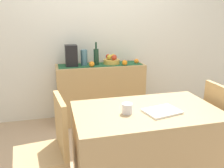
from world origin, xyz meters
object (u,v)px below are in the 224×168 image
coffee_maker (71,56)px  open_book (162,111)px  fruit_bowl (112,62)px  ceramic_vase (84,58)px  wine_bottle (96,56)px  sideboard_console (101,93)px  coffee_cup (127,108)px  dining_table (145,148)px

coffee_maker → open_book: bearing=-69.3°
fruit_bowl → open_book: size_ratio=0.82×
fruit_bowl → coffee_maker: size_ratio=0.79×
coffee_maker → ceramic_vase: bearing=0.0°
wine_bottle → open_book: bearing=-81.0°
sideboard_console → coffee_cup: bearing=-93.4°
wine_bottle → dining_table: bearing=-84.2°
ceramic_vase → open_book: (0.42, -1.59, -0.20)m
fruit_bowl → ceramic_vase: ceramic_vase is taller
ceramic_vase → open_book: ceramic_vase is taller
wine_bottle → ceramic_vase: size_ratio=1.46×
sideboard_console → wine_bottle: bearing=180.0°
wine_bottle → coffee_maker: 0.35m
fruit_bowl → wine_bottle: bearing=180.0°
sideboard_console → coffee_cup: 1.58m
dining_table → open_book: bearing=-41.1°
fruit_bowl → wine_bottle: size_ratio=0.72×
ceramic_vase → dining_table: 1.64m
sideboard_console → coffee_cup: (-0.09, -1.53, 0.36)m
sideboard_console → ceramic_vase: (-0.23, 0.00, 0.53)m
sideboard_console → coffee_maker: (-0.40, 0.00, 0.56)m
coffee_maker → open_book: (0.60, -1.59, -0.23)m
ceramic_vase → coffee_cup: size_ratio=2.54×
open_book → coffee_cup: coffee_cup is taller
dining_table → open_book: open_book is taller
wine_bottle → ceramic_vase: wine_bottle is taller
fruit_bowl → coffee_maker: coffee_maker is taller
sideboard_console → dining_table: sideboard_console is taller
ceramic_vase → wine_bottle: bearing=0.0°
fruit_bowl → sideboard_console: bearing=180.0°
fruit_bowl → coffee_maker: bearing=180.0°
coffee_cup → coffee_maker: bearing=101.5°
fruit_bowl → dining_table: (-0.07, -1.50, -0.51)m
fruit_bowl → coffee_cup: fruit_bowl is taller
ceramic_vase → coffee_maker: bearing=180.0°
coffee_maker → dining_table: 1.69m
sideboard_console → fruit_bowl: bearing=0.0°
sideboard_console → open_book: (0.19, -1.59, 0.33)m
sideboard_console → coffee_maker: 0.69m
sideboard_console → dining_table: bearing=-86.4°
fruit_bowl → ceramic_vase: bearing=180.0°
wine_bottle → open_book: (0.25, -1.59, -0.21)m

